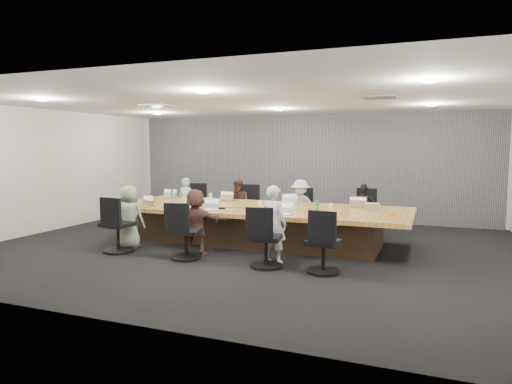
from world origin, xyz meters
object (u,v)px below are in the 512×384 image
(laptop_4, at_px, (146,206))
(canvas_bag, at_px, (372,207))
(person_5, at_px, (196,222))
(person_3, at_px, (363,211))
(chair_5, at_px, (186,236))
(person_0, at_px, (186,202))
(laptop_0, at_px, (174,197))
(laptop_6, at_px, (284,214))
(chair_3, at_px, (365,216))
(person_1, at_px, (239,204))
(laptop_3, at_px, (359,206))
(bottle_clear, at_px, (211,198))
(chair_2, at_px, (304,214))
(chair_4, at_px, (118,229))
(chair_1, at_px, (245,209))
(chair_7, at_px, (323,247))
(laptop_5, at_px, (210,210))
(conference_table, at_px, (258,223))
(laptop_1, at_px, (229,200))
(bottle_green_left, at_px, (172,194))
(laptop_2, at_px, (293,203))
(person_2, at_px, (300,207))
(person_4, at_px, (129,217))
(bottle_green_right, at_px, (317,206))
(mug_brown, at_px, (150,199))
(chair_6, at_px, (266,243))
(chair_0, at_px, (193,207))
(person_6, at_px, (273,224))
(stapler, at_px, (264,210))

(laptop_4, distance_m, canvas_bag, 4.47)
(person_5, bearing_deg, person_3, -142.92)
(chair_5, xyz_separation_m, person_0, (-1.77, 3.05, 0.18))
(person_0, relative_size, laptop_4, 3.75)
(laptop_0, relative_size, laptop_6, 1.21)
(chair_3, bearing_deg, laptop_4, 33.06)
(person_1, bearing_deg, chair_5, -79.48)
(laptop_3, bearing_deg, bottle_clear, 12.16)
(chair_2, height_order, chair_4, chair_4)
(chair_1, distance_m, laptop_6, 3.10)
(chair_7, bearing_deg, laptop_5, 166.52)
(conference_table, height_order, canvas_bag, canvas_bag)
(conference_table, relative_size, laptop_1, 18.40)
(bottle_green_left, bearing_deg, laptop_5, -38.57)
(chair_7, relative_size, laptop_4, 2.57)
(laptop_5, bearing_deg, laptop_0, 148.29)
(laptop_2, xyz_separation_m, bottle_clear, (-1.65, -0.66, 0.11))
(person_2, xyz_separation_m, laptop_6, (0.30, -2.15, 0.15))
(person_4, distance_m, bottle_green_right, 3.58)
(laptop_4, height_order, person_5, person_5)
(chair_2, xyz_separation_m, mug_brown, (-3.08, -1.69, 0.42))
(person_0, bearing_deg, chair_4, -81.01)
(chair_1, height_order, person_3, person_3)
(chair_6, bearing_deg, laptop_2, 87.26)
(chair_0, xyz_separation_m, chair_6, (3.25, -3.40, -0.00))
(person_1, height_order, person_5, person_5)
(chair_5, height_order, laptop_4, chair_5)
(laptop_3, height_order, mug_brown, mug_brown)
(laptop_2, distance_m, laptop_4, 3.08)
(chair_2, xyz_separation_m, person_4, (-2.63, -3.05, 0.23))
(chair_2, distance_m, person_2, 0.42)
(chair_3, height_order, chair_5, chair_3)
(conference_table, bearing_deg, canvas_bag, 7.27)
(bottle_green_right, bearing_deg, person_6, -114.06)
(laptop_5, distance_m, mug_brown, 2.06)
(person_6, bearing_deg, canvas_bag, -120.20)
(chair_3, height_order, canvas_bag, canvas_bag)
(conference_table, distance_m, bottle_green_left, 2.43)
(bottle_green_left, bearing_deg, laptop_2, 5.72)
(bottle_green_right, relative_size, stapler, 1.55)
(laptop_4, height_order, bottle_clear, bottle_clear)
(conference_table, relative_size, person_0, 5.11)
(chair_7, relative_size, person_3, 0.69)
(chair_3, relative_size, person_1, 0.70)
(chair_4, relative_size, person_5, 0.72)
(laptop_1, height_order, laptop_6, same)
(chair_0, xyz_separation_m, person_0, (0.00, -0.35, 0.18))
(mug_brown, distance_m, stapler, 2.96)
(person_5, height_order, bottle_green_right, person_5)
(chair_7, xyz_separation_m, laptop_3, (0.16, 2.50, 0.35))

